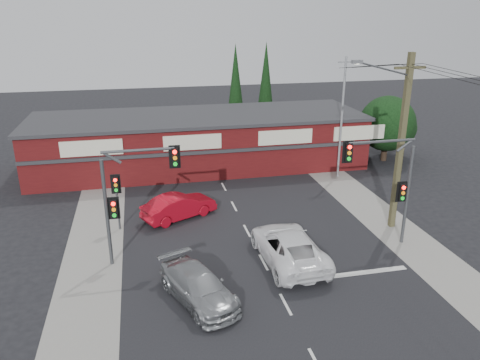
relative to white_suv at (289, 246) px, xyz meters
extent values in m
plane|color=black|center=(-1.27, -0.40, -0.82)|extent=(120.00, 120.00, 0.00)
cube|color=black|center=(-1.27, 4.60, -0.82)|extent=(14.00, 70.00, 0.01)
cube|color=gray|center=(-9.77, 4.60, -0.81)|extent=(3.00, 70.00, 0.02)
cube|color=gray|center=(7.23, 4.60, -0.81)|extent=(3.00, 70.00, 0.02)
cube|color=silver|center=(2.23, -1.90, -0.81)|extent=(6.50, 0.35, 0.01)
imported|color=white|center=(0.00, 0.00, 0.00)|extent=(2.97, 6.03, 1.65)
imported|color=#939698|center=(-4.92, -2.48, -0.12)|extent=(3.63, 5.25, 1.41)
imported|color=#B80B1B|center=(-4.91, 6.49, -0.06)|extent=(4.85, 3.51, 1.52)
cube|color=silver|center=(-1.27, -3.61, -0.81)|extent=(0.12, 1.60, 0.01)
cube|color=silver|center=(-1.27, 0.09, -0.81)|extent=(0.12, 1.60, 0.01)
cube|color=silver|center=(-1.27, 3.79, -0.81)|extent=(0.12, 1.60, 0.01)
cube|color=silver|center=(-1.27, 7.49, -0.81)|extent=(0.12, 1.60, 0.01)
cube|color=silver|center=(-1.27, 11.19, -0.81)|extent=(0.12, 1.60, 0.01)
cube|color=silver|center=(-1.27, 14.89, -0.81)|extent=(0.12, 1.60, 0.01)
cube|color=silver|center=(-1.27, 18.59, -0.81)|extent=(0.12, 1.60, 0.01)
cube|color=silver|center=(-1.27, 22.29, -0.81)|extent=(0.12, 1.60, 0.01)
cube|color=silver|center=(-1.27, 25.99, -0.81)|extent=(0.12, 1.60, 0.01)
cube|color=silver|center=(-1.27, 29.68, -0.81)|extent=(0.12, 1.60, 0.01)
cube|color=#460E0F|center=(-2.27, 16.60, 1.18)|extent=(26.00, 8.00, 4.00)
cube|color=#2D2D30|center=(-2.27, 16.60, 3.28)|extent=(26.40, 8.40, 0.25)
cube|color=beige|center=(-10.27, 12.55, 2.28)|extent=(4.20, 0.12, 1.10)
cube|color=beige|center=(-3.27, 12.55, 2.28)|extent=(4.20, 0.12, 1.10)
cube|color=beige|center=(3.73, 12.55, 2.28)|extent=(4.20, 0.12, 1.10)
cube|color=beige|center=(9.73, 12.55, 2.28)|extent=(4.20, 0.12, 1.10)
cube|color=#2D2D30|center=(-2.27, 12.50, 1.48)|extent=(26.00, 0.15, 0.25)
cylinder|color=#2D2116|center=(13.23, 14.60, 0.08)|extent=(0.50, 0.50, 1.80)
sphere|color=black|center=(13.23, 14.60, 2.38)|extent=(4.60, 4.60, 4.60)
sphere|color=black|center=(14.73, 15.60, 1.68)|extent=(3.40, 3.40, 3.40)
sphere|color=black|center=(11.93, 16.00, 1.48)|extent=(2.80, 2.80, 2.80)
cylinder|color=#2D2116|center=(2.23, 23.60, 0.18)|extent=(0.24, 0.24, 2.00)
cone|color=black|center=(2.23, 23.60, 4.68)|extent=(1.80, 1.80, 7.50)
cylinder|color=#2D2116|center=(5.73, 25.60, 0.18)|extent=(0.24, 0.24, 2.00)
cone|color=black|center=(5.73, 25.60, 4.68)|extent=(1.80, 1.80, 7.50)
cylinder|color=#47494C|center=(-8.77, 1.60, 1.93)|extent=(0.18, 0.18, 5.50)
cylinder|color=#47494C|center=(-7.07, 1.60, 5.03)|extent=(3.40, 0.14, 0.14)
cylinder|color=#47494C|center=(-8.26, 1.60, 4.73)|extent=(0.82, 0.14, 0.63)
cube|color=black|center=(-5.37, 1.60, 4.58)|extent=(0.32, 0.22, 0.95)
cube|color=black|center=(-5.37, 1.67, 4.58)|extent=(0.55, 0.04, 1.15)
cylinder|color=#FF0C07|center=(-5.37, 1.47, 4.88)|extent=(0.20, 0.06, 0.20)
cylinder|color=orange|center=(-5.37, 1.47, 4.58)|extent=(0.20, 0.06, 0.20)
cylinder|color=#0CE526|center=(-5.37, 1.47, 4.28)|extent=(0.20, 0.06, 0.20)
cube|color=black|center=(-8.42, 1.60, 2.18)|extent=(0.32, 0.22, 0.95)
cube|color=black|center=(-8.42, 1.67, 2.18)|extent=(0.55, 0.04, 1.15)
cylinder|color=#FF0C07|center=(-8.42, 1.47, 2.48)|extent=(0.20, 0.06, 0.20)
cylinder|color=orange|center=(-8.42, 1.47, 2.18)|extent=(0.20, 0.06, 0.20)
cylinder|color=#0CE526|center=(-8.42, 1.47, 1.88)|extent=(0.20, 0.06, 0.20)
cylinder|color=#47494C|center=(6.73, 0.60, 1.93)|extent=(0.18, 0.18, 5.50)
cylinder|color=#47494C|center=(4.93, 0.60, 5.03)|extent=(3.60, 0.14, 0.14)
cylinder|color=#47494C|center=(6.19, 0.60, 4.73)|extent=(0.82, 0.14, 0.63)
cube|color=black|center=(3.13, 0.60, 4.58)|extent=(0.32, 0.22, 0.95)
cube|color=black|center=(3.13, 0.67, 4.58)|extent=(0.55, 0.04, 1.15)
cylinder|color=#FF0C07|center=(3.13, 0.47, 4.88)|extent=(0.20, 0.06, 0.20)
cylinder|color=orange|center=(3.13, 0.47, 4.58)|extent=(0.20, 0.06, 0.20)
cylinder|color=#0CE526|center=(3.13, 0.47, 4.28)|extent=(0.20, 0.06, 0.20)
cube|color=black|center=(6.38, 0.60, 2.18)|extent=(0.32, 0.22, 0.95)
cube|color=black|center=(6.38, 0.67, 2.18)|extent=(0.55, 0.04, 1.15)
cylinder|color=#FF0C07|center=(6.38, 0.47, 2.48)|extent=(0.20, 0.06, 0.20)
cylinder|color=orange|center=(6.38, 0.47, 2.18)|extent=(0.20, 0.06, 0.20)
cylinder|color=#0CE526|center=(6.38, 0.47, 1.88)|extent=(0.20, 0.06, 0.20)
cylinder|color=#47494C|center=(-8.47, 5.60, 0.68)|extent=(0.12, 0.12, 3.00)
cube|color=black|center=(-8.47, 5.60, 1.98)|extent=(0.32, 0.22, 0.95)
cube|color=black|center=(-8.47, 5.67, 1.98)|extent=(0.55, 0.04, 1.15)
cylinder|color=#FF0C07|center=(-8.47, 5.47, 2.28)|extent=(0.20, 0.06, 0.20)
cylinder|color=orange|center=(-8.47, 5.47, 1.98)|extent=(0.20, 0.06, 0.20)
cylinder|color=#0CE526|center=(-8.47, 5.47, 1.68)|extent=(0.20, 0.06, 0.20)
cube|color=brown|center=(7.23, 2.60, 4.18)|extent=(0.30, 0.30, 10.00)
cube|color=brown|center=(7.23, 2.60, 8.38)|extent=(1.80, 0.14, 0.14)
cylinder|color=#47494C|center=(5.63, 2.45, 8.38)|extent=(3.23, 0.39, 0.89)
cube|color=slate|center=(4.03, 2.30, 8.78)|extent=(0.55, 0.25, 0.18)
cylinder|color=silver|center=(4.03, 2.30, 8.68)|extent=(0.28, 0.28, 0.05)
cylinder|color=gray|center=(7.73, 11.60, 3.68)|extent=(0.16, 0.16, 9.00)
cube|color=gray|center=(7.73, 11.60, 7.78)|extent=(1.20, 0.10, 0.10)
cylinder|color=black|center=(6.88, 7.10, 7.98)|extent=(0.73, 9.01, 1.22)
cylinder|color=black|center=(7.48, 7.10, 7.98)|extent=(0.52, 9.00, 1.22)
cylinder|color=black|center=(8.07, 7.10, 7.98)|extent=(0.31, 9.00, 1.22)
camera|label=1|loc=(-6.90, -20.02, 11.18)|focal=35.00mm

